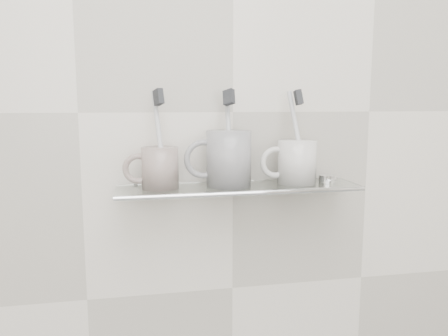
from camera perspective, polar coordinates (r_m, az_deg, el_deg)
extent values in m
plane|color=silver|center=(0.95, 1.18, 7.32)|extent=(2.50, 0.00, 2.50)
cube|color=silver|center=(0.90, 1.98, -2.59)|extent=(0.50, 0.12, 0.01)
cylinder|color=silver|center=(0.85, 2.83, -3.30)|extent=(0.50, 0.01, 0.01)
cylinder|color=silver|center=(0.93, -11.44, -3.13)|extent=(0.02, 0.03, 0.02)
cylinder|color=silver|center=(1.02, 13.00, -2.19)|extent=(0.02, 0.03, 0.02)
cylinder|color=silver|center=(0.88, -8.35, 0.01)|extent=(0.08, 0.08, 0.08)
torus|color=silver|center=(0.88, -11.15, -0.07)|extent=(0.06, 0.01, 0.06)
cylinder|color=silver|center=(0.87, -8.44, 3.89)|extent=(0.03, 0.06, 0.19)
cube|color=#2A2B2F|center=(0.87, -8.55, 9.15)|extent=(0.02, 0.03, 0.03)
cylinder|color=silver|center=(0.89, 0.63, 1.26)|extent=(0.10, 0.10, 0.11)
torus|color=silver|center=(0.88, -2.68, 1.18)|extent=(0.08, 0.01, 0.08)
cylinder|color=#B2B4B5|center=(0.89, 0.63, 4.07)|extent=(0.02, 0.08, 0.18)
cube|color=#2A2B2F|center=(0.89, 0.64, 9.23)|extent=(0.02, 0.03, 0.04)
cylinder|color=silver|center=(0.94, 9.49, 0.80)|extent=(0.10, 0.10, 0.09)
torus|color=silver|center=(0.92, 6.75, 0.73)|extent=(0.07, 0.01, 0.07)
cylinder|color=silver|center=(0.93, 9.58, 4.15)|extent=(0.04, 0.04, 0.19)
cube|color=#2A2B2F|center=(0.93, 9.70, 9.09)|extent=(0.02, 0.03, 0.03)
cylinder|color=silver|center=(0.97, 13.35, -1.34)|extent=(0.04, 0.04, 0.02)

